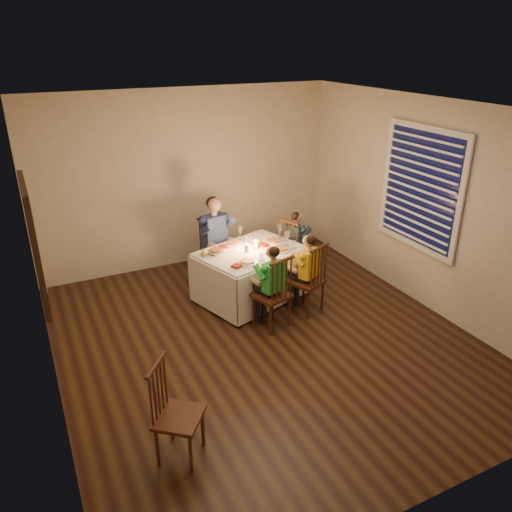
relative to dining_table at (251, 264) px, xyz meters
name	(u,v)px	position (x,y,z in m)	size (l,w,h in m)	color
ground	(264,339)	(-0.30, -0.99, -0.49)	(5.00, 5.00, 0.00)	black
wall_left	(37,277)	(-2.55, -0.99, 0.81)	(0.02, 5.00, 2.60)	beige
wall_right	(426,206)	(1.95, -0.99, 0.81)	(0.02, 5.00, 2.60)	beige
wall_back	(188,179)	(-0.30, 1.51, 0.81)	(4.50, 0.02, 2.60)	beige
ceiling	(266,109)	(-0.30, -0.99, 2.11)	(5.00, 5.00, 0.00)	white
dining_table	(251,264)	(0.00, 0.00, 0.00)	(1.55, 1.31, 0.66)	white
chair_adult	(217,279)	(-0.21, 0.70, -0.49)	(0.39, 0.37, 0.94)	#33180D
chair_near_left	(271,325)	(-0.09, -0.75, -0.49)	(0.39, 0.37, 0.94)	#33180D
chair_near_right	(305,310)	(0.48, -0.62, -0.49)	(0.39, 0.37, 0.94)	#33180D
chair_end	(295,278)	(0.82, 0.23, -0.49)	(0.39, 0.37, 0.94)	#33180D
chair_extra	(182,454)	(-1.72, -2.24, -0.49)	(0.37, 0.36, 0.91)	#33180D
adult	(217,279)	(-0.21, 0.70, -0.49)	(0.45, 0.41, 1.24)	navy
child_green	(271,325)	(-0.09, -0.75, -0.49)	(0.34, 0.31, 1.05)	green
child_yellow	(305,310)	(0.48, -0.62, -0.49)	(0.34, 0.31, 1.04)	yellow
child_teal	(295,278)	(0.82, 0.23, -0.49)	(0.33, 0.30, 1.03)	#1A3443
setting_adult	(233,244)	(-0.12, 0.28, 0.21)	(0.26, 0.26, 0.02)	silver
setting_green	(248,262)	(-0.20, -0.33, 0.21)	(0.26, 0.26, 0.02)	silver
setting_yellow	(281,250)	(0.35, -0.17, 0.21)	(0.26, 0.26, 0.02)	silver
setting_teal	(273,242)	(0.40, 0.12, 0.21)	(0.26, 0.26, 0.02)	silver
candle_left	(247,248)	(-0.06, -0.02, 0.25)	(0.06, 0.06, 0.10)	white
candle_right	(256,245)	(0.09, 0.03, 0.25)	(0.06, 0.06, 0.10)	white
squash	(204,253)	(-0.60, 0.10, 0.24)	(0.09, 0.09, 0.09)	gold
orange_fruit	(258,243)	(0.16, 0.10, 0.24)	(0.08, 0.08, 0.08)	orange
serving_bowl	(216,252)	(-0.45, 0.09, 0.22)	(0.20, 0.20, 0.05)	silver
wall_mirror	(34,244)	(-2.52, -0.69, 1.01)	(0.06, 0.95, 1.15)	black
window_blinds	(420,189)	(1.91, -0.89, 1.01)	(0.07, 1.34, 1.54)	black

